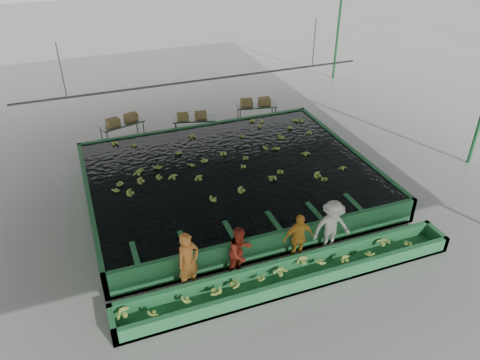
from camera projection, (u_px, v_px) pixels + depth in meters
name	position (u px, v px, depth m)	size (l,w,h in m)	color
ground	(245.00, 212.00, 16.02)	(80.00, 80.00, 0.00)	gray
shed_roof	(246.00, 70.00, 13.38)	(20.00, 22.00, 0.04)	gray
shed_posts	(246.00, 147.00, 14.70)	(20.00, 22.00, 5.00)	#206435
flotation_tank	(230.00, 179.00, 16.98)	(10.00, 8.00, 0.90)	#236938
tank_water	(230.00, 170.00, 16.76)	(9.70, 7.70, 0.00)	black
sorting_trough	(292.00, 275.00, 13.03)	(10.00, 1.00, 0.50)	#236938
cableway_rail	(200.00, 81.00, 18.40)	(0.08, 0.08, 14.00)	#59605B
rail_hanger_left	(61.00, 71.00, 16.37)	(0.04, 0.04, 2.00)	#59605B
rail_hanger_right	(314.00, 43.00, 19.38)	(0.04, 0.04, 2.00)	#59605B
worker_a	(189.00, 262.00, 12.49)	(0.68, 0.45, 1.85)	orange
worker_b	(240.00, 252.00, 12.99)	(0.80, 0.62, 1.65)	#A32C1B
worker_c	(298.00, 238.00, 13.54)	(0.96, 0.40, 1.63)	gold
worker_d	(332.00, 227.00, 13.82)	(1.17, 0.67, 1.81)	beige
packing_table_left	(123.00, 132.00, 20.33)	(1.88, 0.75, 0.85)	#59605B
packing_table_mid	(195.00, 127.00, 20.78)	(1.86, 0.74, 0.85)	#59605B
packing_table_right	(256.00, 113.00, 22.04)	(1.85, 0.74, 0.84)	#59605B
box_stack_left	(122.00, 123.00, 20.13)	(1.39, 0.38, 0.30)	olive
box_stack_mid	(192.00, 119.00, 20.51)	(1.29, 0.36, 0.28)	olive
box_stack_right	(255.00, 105.00, 21.84)	(1.39, 0.38, 0.30)	olive
floating_bananas	(223.00, 160.00, 17.40)	(8.62, 5.88, 0.12)	#88A93D
trough_bananas	(292.00, 271.00, 12.95)	(8.51, 0.57, 0.11)	#88A93D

